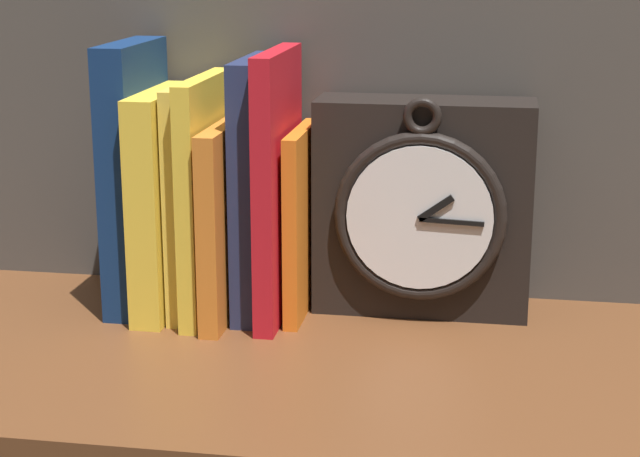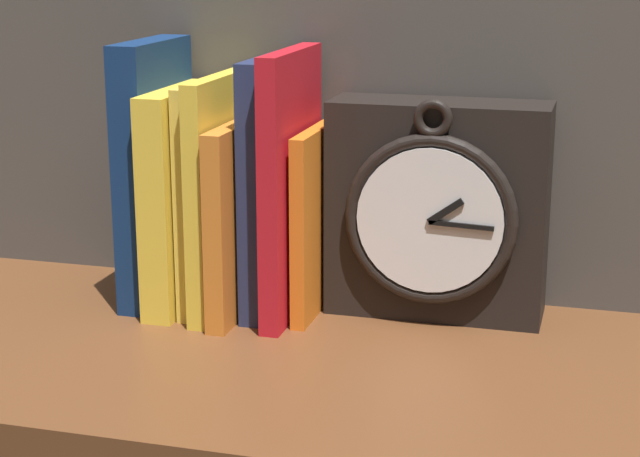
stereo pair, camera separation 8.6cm
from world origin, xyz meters
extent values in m
cube|color=black|center=(0.07, 0.14, 0.98)|extent=(0.20, 0.07, 0.20)
torus|color=black|center=(0.07, 0.10, 0.98)|extent=(0.15, 0.01, 0.15)
cylinder|color=silver|center=(0.07, 0.09, 0.98)|extent=(0.13, 0.01, 0.13)
cube|color=black|center=(0.09, 0.09, 0.99)|extent=(0.03, 0.00, 0.03)
cube|color=black|center=(0.10, 0.09, 0.98)|extent=(0.06, 0.00, 0.01)
torus|color=black|center=(0.07, 0.10, 1.07)|extent=(0.03, 0.01, 0.03)
cube|color=navy|center=(-0.19, 0.11, 1.01)|extent=(0.03, 0.12, 0.25)
cube|color=yellow|center=(-0.16, 0.10, 0.99)|extent=(0.03, 0.14, 0.20)
cube|color=gold|center=(-0.14, 0.11, 0.99)|extent=(0.01, 0.13, 0.21)
cube|color=yellow|center=(-0.12, 0.10, 0.99)|extent=(0.02, 0.14, 0.22)
cube|color=orange|center=(-0.10, 0.10, 0.97)|extent=(0.02, 0.15, 0.18)
cube|color=navy|center=(-0.08, 0.11, 1.00)|extent=(0.02, 0.12, 0.23)
cube|color=red|center=(-0.06, 0.10, 1.01)|extent=(0.02, 0.14, 0.24)
cube|color=orange|center=(-0.04, 0.11, 0.97)|extent=(0.01, 0.12, 0.17)
camera|label=1|loc=(0.14, -0.81, 1.22)|focal=60.00mm
camera|label=2|loc=(0.22, -0.80, 1.22)|focal=60.00mm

